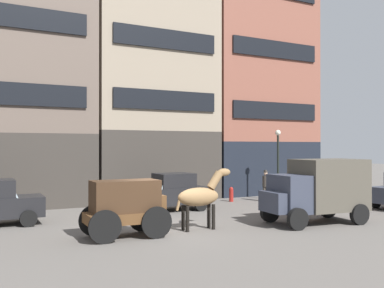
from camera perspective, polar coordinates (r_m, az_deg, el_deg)
ground_plane at (r=16.40m, az=-4.51°, el=-11.41°), size 120.00×120.00×0.00m
building_center_left at (r=25.47m, az=-22.98°, el=10.21°), size 8.92×5.59×15.50m
building_center_right at (r=27.61m, az=-5.65°, el=12.41°), size 7.90×5.59×18.37m
building_far_right at (r=31.10m, az=7.91°, el=8.69°), size 8.36×5.59×15.94m
cargo_wagon at (r=15.41m, az=-8.58°, el=-7.80°), size 2.93×1.56×1.98m
draft_horse at (r=16.59m, az=1.16°, el=-6.84°), size 2.35×0.63×2.30m
delivery_truck_near at (r=18.66m, az=16.10°, el=-5.63°), size 4.48×2.46×2.62m
sedan_parked_curb at (r=21.47m, az=-2.66°, el=-6.31°), size 3.73×1.92×1.83m
pedestrian_officer at (r=25.36m, az=9.62°, el=-5.22°), size 0.45×0.45×1.79m
streetlamp_curbside at (r=25.99m, az=11.21°, el=-1.37°), size 0.32×0.32×4.12m
fire_hydrant_curbside at (r=25.06m, az=5.17°, el=-6.56°), size 0.24×0.24×0.83m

